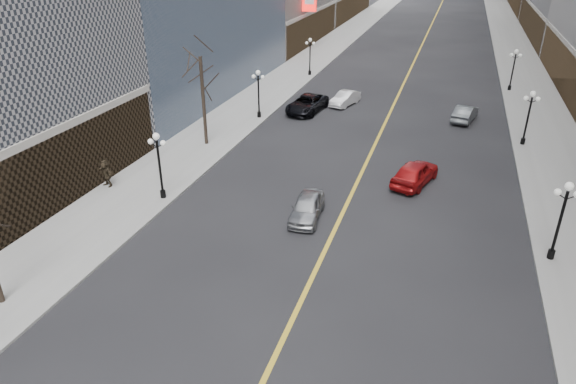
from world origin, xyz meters
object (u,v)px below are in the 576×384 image
Objects in this scene: car_nb_mid at (345,98)px; car_sb_mid at (415,173)px; streetlamp_west_3 at (310,53)px; car_nb_far at (307,104)px; car_sb_far at (465,113)px; streetlamp_west_2 at (258,89)px; streetlamp_west_1 at (159,159)px; streetlamp_east_3 at (514,66)px; car_nb_near at (307,207)px; streetlamp_east_1 at (562,213)px; streetlamp_east_2 at (529,112)px.

car_sb_mid reaches higher than car_nb_mid.
streetlamp_west_3 is at bearing 138.35° from car_nb_mid.
car_nb_mid is 4.67m from car_nb_far.
car_sb_far is at bearing 8.67° from car_nb_mid.
streetlamp_west_3 is 0.76× the size of car_nb_far.
streetlamp_west_2 is 5.53m from car_nb_far.
streetlamp_west_3 is 0.91× the size of car_sb_mid.
car_nb_mid is at bearing 74.41° from streetlamp_west_1.
streetlamp_east_3 is 1.04× the size of car_nb_near.
streetlamp_east_1 is at bearing -37.33° from streetlamp_west_2.
streetlamp_west_2 is 1.04× the size of car_nb_near.
car_nb_mid is (6.95, 24.89, -2.19)m from streetlamp_west_1.
car_sb_far is at bearing 63.95° from car_nb_near.
streetlamp_east_2 and streetlamp_east_3 have the same top height.
streetlamp_east_2 is at bearing -3.22° from car_nb_far.
car_nb_far is 18.23m from car_sb_mid.
streetlamp_west_2 is (-23.60, 0.00, 0.00)m from streetlamp_east_2.
streetlamp_east_1 is 36.00m from streetlamp_east_3.
car_sb_mid is at bearing -46.90° from car_nb_mid.
car_nb_near is at bearing -74.57° from streetlamp_west_3.
streetlamp_east_1 is 0.91× the size of car_sb_mid.
streetlamp_west_3 is (0.00, 18.00, 0.00)m from streetlamp_west_2.
streetlamp_west_2 is 0.91× the size of car_sb_mid.
car_sb_mid is at bearing -105.60° from streetlamp_east_3.
streetlamp_east_3 is 29.68m from streetlamp_west_2.
car_sb_mid is at bearing 90.57° from car_sb_far.
car_nb_far is at bearing 42.08° from streetlamp_west_2.
streetlamp_east_1 is 1.04× the size of car_nb_near.
car_nb_far is at bearing 132.72° from streetlamp_east_1.
streetlamp_east_1 is 29.25m from car_nb_far.
streetlamp_east_3 is 13.74m from car_sb_far.
streetlamp_east_3 reaches higher than car_sb_far.
streetlamp_east_3 is 38.15m from car_nb_near.
car_sb_mid is (5.87, 7.10, 0.11)m from car_nb_near.
streetlamp_west_3 is at bearing 101.06° from car_nb_near.
streetlamp_east_1 and streetlamp_west_1 have the same top height.
streetlamp_west_2 reaches higher than car_nb_far.
car_nb_near is at bearing 2.91° from streetlamp_west_1.
streetlamp_west_3 reaches higher than car_nb_near.
car_sb_mid is at bearing 46.03° from car_nb_near.
streetlamp_east_1 and streetlamp_west_2 have the same top height.
car_nb_far is (3.80, 3.44, -2.07)m from streetlamp_west_2.
car_sb_mid reaches higher than car_nb_near.
car_nb_near is 9.21m from car_sb_mid.
streetlamp_east_1 is at bearing -39.88° from car_nb_mid.
streetlamp_west_3 reaches higher than car_nb_mid.
car_nb_mid is at bearing -146.29° from streetlamp_east_3.
streetlamp_west_2 is 18.92m from car_sb_mid.
streetlamp_west_3 reaches higher than car_sb_far.
car_nb_mid is at bearing 157.52° from streetlamp_east_2.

